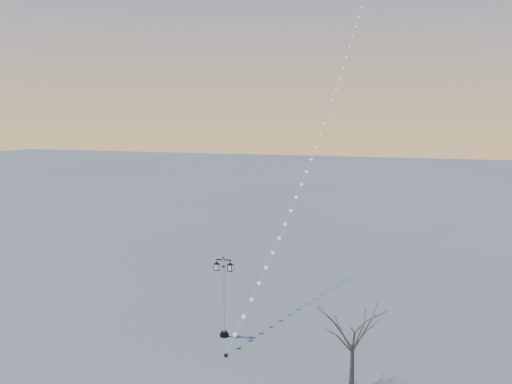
% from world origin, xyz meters
% --- Properties ---
extents(ground, '(300.00, 300.00, 0.00)m').
position_xyz_m(ground, '(0.00, 0.00, 0.00)').
color(ground, '#555656').
rests_on(ground, ground).
extents(street_lamp, '(1.24, 0.55, 4.91)m').
position_xyz_m(street_lamp, '(-1.49, 3.92, 2.72)').
color(street_lamp, black).
rests_on(street_lamp, ground).
extents(bare_tree, '(2.51, 2.51, 4.16)m').
position_xyz_m(bare_tree, '(6.52, 0.41, 2.89)').
color(bare_tree, '#473A2E').
rests_on(bare_tree, ground).
extents(kite_train, '(4.93, 38.71, 33.57)m').
position_xyz_m(kite_train, '(1.72, 20.61, 16.67)').
color(kite_train, black).
rests_on(kite_train, ground).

